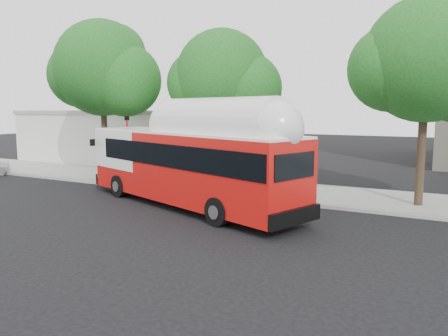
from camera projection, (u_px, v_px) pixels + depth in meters
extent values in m
plane|color=black|center=(176.00, 213.00, 18.48)|extent=(120.00, 120.00, 0.00)
cube|color=gray|center=(242.00, 187.00, 24.17)|extent=(60.00, 5.00, 0.15)
cube|color=gray|center=(220.00, 195.00, 21.89)|extent=(60.00, 0.30, 0.15)
cube|color=maroon|center=(170.00, 190.00, 23.28)|extent=(10.00, 0.32, 0.16)
cylinder|color=#2D2116|center=(104.00, 131.00, 27.05)|extent=(0.36, 0.36, 6.08)
sphere|color=#17501A|center=(102.00, 68.00, 26.54)|extent=(5.80, 5.80, 5.80)
sphere|color=#17501A|center=(125.00, 80.00, 26.08)|extent=(4.35, 4.35, 4.35)
cylinder|color=#2D2116|center=(222.00, 139.00, 23.84)|extent=(0.36, 0.36, 5.44)
sphere|color=#17501A|center=(222.00, 76.00, 23.38)|extent=(5.00, 5.00, 5.00)
sphere|color=#17501A|center=(247.00, 89.00, 23.01)|extent=(3.75, 3.75, 3.75)
cylinder|color=#2D2116|center=(422.00, 144.00, 19.02)|extent=(0.36, 0.36, 5.76)
sphere|color=#17501A|center=(427.00, 59.00, 18.53)|extent=(5.40, 5.40, 5.40)
cube|color=silver|center=(131.00, 137.00, 36.96)|extent=(16.00, 10.00, 4.00)
cube|color=gray|center=(130.00, 112.00, 36.67)|extent=(16.20, 10.20, 0.30)
cube|color=red|center=(187.00, 166.00, 19.50)|extent=(12.35, 6.62, 2.94)
cube|color=black|center=(194.00, 154.00, 19.05)|extent=(11.23, 6.26, 0.96)
cube|color=white|center=(186.00, 133.00, 19.30)|extent=(12.33, 6.54, 0.10)
cube|color=white|center=(216.00, 128.00, 17.78)|extent=(6.80, 4.12, 0.56)
cube|color=black|center=(115.00, 178.00, 24.55)|extent=(1.38, 1.99, 0.06)
imported|color=navy|center=(115.00, 170.00, 24.49)|extent=(1.16, 1.84, 0.92)
cylinder|color=#AF1215|center=(128.00, 153.00, 24.82)|extent=(0.11, 0.11, 3.76)
cube|color=black|center=(127.00, 118.00, 24.55)|extent=(0.05, 0.38, 0.24)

